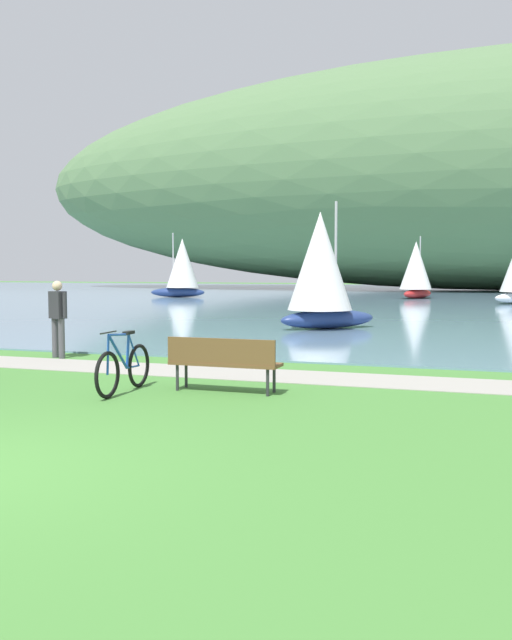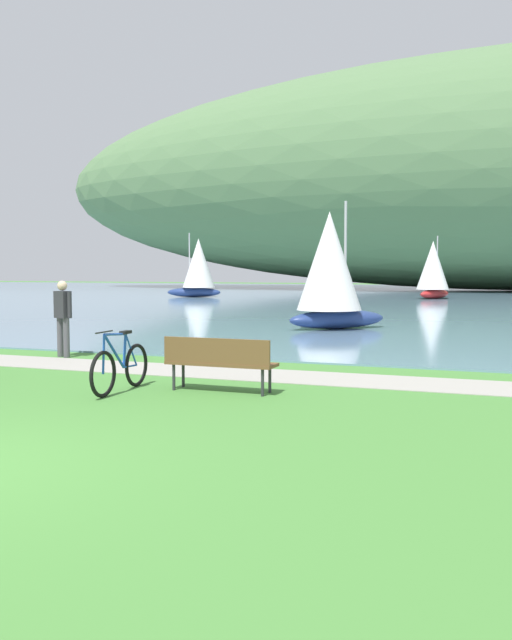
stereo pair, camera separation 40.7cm
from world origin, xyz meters
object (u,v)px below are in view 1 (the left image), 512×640
park_bench_near_camera (223,360)px  person_at_shoreline (58,314)px  sailboat_mid_bay (321,269)px  bicycle_leaning_near_bench (124,368)px  sailboat_toward_hillside (416,269)px  sailboat_far_off (182,267)px

park_bench_near_camera → person_at_shoreline: bearing=150.6°
sailboat_mid_bay → bicycle_leaning_near_bench: bearing=-91.9°
person_at_shoreline → sailboat_toward_hillside: bearing=82.4°
sailboat_toward_hillside → sailboat_far_off: sailboat_far_off is taller
bicycle_leaning_near_bench → sailboat_mid_bay: sailboat_mid_bay is taller
person_at_shoreline → sailboat_toward_hillside: (4.63, 34.59, 1.07)m
bicycle_leaning_near_bench → sailboat_far_off: 38.23m
bicycle_leaning_near_bench → sailboat_mid_bay: size_ratio=0.43×
park_bench_near_camera → sailboat_toward_hillside: 37.43m
sailboat_mid_bay → park_bench_near_camera: bearing=-84.6°
park_bench_near_camera → bicycle_leaning_near_bench: bearing=-161.0°
sailboat_mid_bay → sailboat_far_off: sailboat_far_off is taller
sailboat_toward_hillside → sailboat_far_off: bearing=-170.1°
person_at_shoreline → sailboat_mid_bay: 9.69m
bicycle_leaning_near_bench → sailboat_far_off: bearing=113.3°
person_at_shoreline → park_bench_near_camera: bearing=-29.4°
park_bench_near_camera → sailboat_mid_bay: (-1.09, 11.62, 1.47)m
park_bench_near_camera → sailboat_mid_bay: sailboat_mid_bay is taller
bicycle_leaning_near_bench → sailboat_toward_hillside: (1.11, 37.92, 1.65)m
person_at_shoreline → sailboat_toward_hillside: sailboat_toward_hillside is taller
bicycle_leaning_near_bench → sailboat_far_off: (-15.09, 35.08, 1.81)m
park_bench_near_camera → person_at_shoreline: (-5.01, 2.82, 0.46)m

